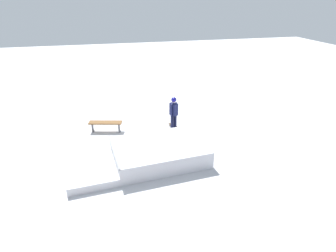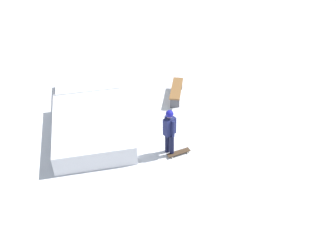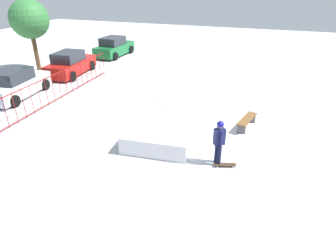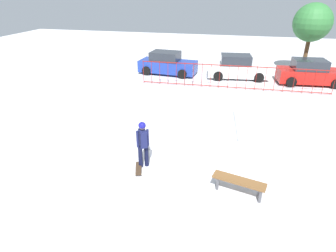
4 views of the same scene
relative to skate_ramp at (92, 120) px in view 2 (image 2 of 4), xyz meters
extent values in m
plane|color=silver|center=(1.02, -0.32, -0.32)|extent=(60.00, 60.00, 0.00)
cube|color=silver|center=(-0.48, -0.04, 0.03)|extent=(3.81, 2.89, 0.70)
cube|color=silver|center=(2.21, 0.19, -0.17)|extent=(2.01, 2.74, 0.30)
cylinder|color=gray|center=(1.32, 0.11, 0.38)|extent=(0.30, 2.60, 0.08)
cylinder|color=black|center=(-1.66, -2.50, 0.09)|extent=(0.15, 0.15, 0.82)
cylinder|color=black|center=(-1.84, -2.62, 0.09)|extent=(0.15, 0.15, 0.82)
cube|color=#191E4C|center=(-1.75, -2.56, 0.80)|extent=(0.39, 0.44, 0.60)
cylinder|color=#191E4C|center=(-1.60, -2.46, 0.80)|extent=(0.09, 0.09, 0.60)
cylinder|color=#191E4C|center=(-1.89, -2.66, 0.80)|extent=(0.09, 0.09, 0.60)
sphere|color=tan|center=(-1.75, -2.56, 1.25)|extent=(0.22, 0.22, 0.22)
sphere|color=navy|center=(-1.75, -2.56, 1.28)|extent=(0.25, 0.25, 0.25)
cube|color=#3F2D1E|center=(-1.85, -2.85, -0.23)|extent=(0.43, 0.82, 0.02)
cylinder|color=silver|center=(-1.65, -3.09, -0.29)|extent=(0.05, 0.06, 0.06)
cylinder|color=silver|center=(-1.87, -3.16, -0.29)|extent=(0.05, 0.06, 0.06)
cylinder|color=silver|center=(-1.82, -2.55, -0.29)|extent=(0.05, 0.06, 0.06)
cylinder|color=silver|center=(-2.04, -2.62, -0.29)|extent=(0.05, 0.06, 0.06)
cube|color=brown|center=(1.51, -3.28, 0.13)|extent=(1.65, 0.78, 0.06)
cube|color=#4C4C51|center=(0.88, -3.12, -0.11)|extent=(0.08, 0.36, 0.42)
cube|color=#4C4C51|center=(2.14, -3.43, -0.11)|extent=(0.08, 0.36, 0.42)
camera|label=1|loc=(1.52, 9.67, 5.85)|focal=30.30mm
camera|label=2|loc=(-11.22, -1.27, 8.15)|focal=41.02mm
camera|label=3|loc=(-10.79, -3.78, 5.78)|focal=31.37mm
camera|label=4|loc=(1.01, -10.48, 5.36)|focal=30.06mm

